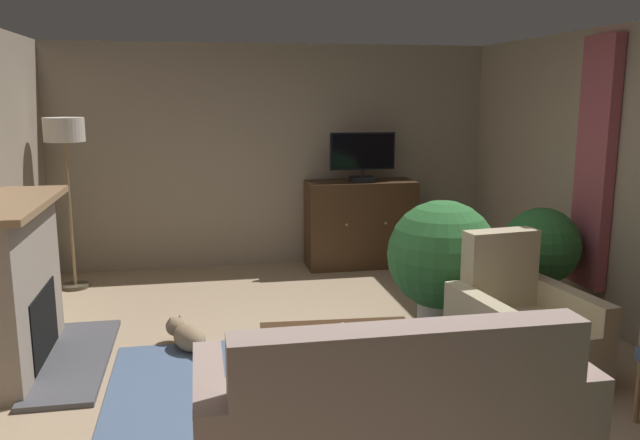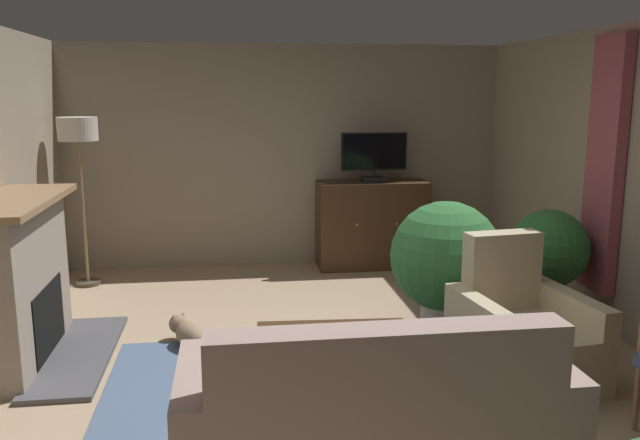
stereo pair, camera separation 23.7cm
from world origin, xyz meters
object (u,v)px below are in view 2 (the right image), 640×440
object	(u,v)px
potted_plant_tall_palm_by_window	(445,260)
tv_remote	(339,327)
fireplace	(18,285)
folded_newspaper	(329,332)
television	(374,156)
coffee_table	(334,338)
armchair_beside_cabinet	(521,335)
potted_plant_small_fern_corner	(549,253)
cat	(189,333)
tv_cabinet	(372,226)
sofa_floral	(374,429)
floor_lamp	(78,143)

from	to	relation	value
potted_plant_tall_palm_by_window	tv_remote	bearing A→B (deg)	-142.83
fireplace	folded_newspaper	distance (m)	2.38
television	coffee_table	distance (m)	3.35
tv_remote	potted_plant_tall_palm_by_window	size ratio (longest dim) A/B	0.15
armchair_beside_cabinet	potted_plant_small_fern_corner	world-z (taller)	potted_plant_small_fern_corner
potted_plant_tall_palm_by_window	cat	world-z (taller)	potted_plant_tall_palm_by_window
coffee_table	potted_plant_small_fern_corner	size ratio (longest dim) A/B	1.04
potted_plant_small_fern_corner	cat	bearing A→B (deg)	-178.84
fireplace	tv_cabinet	world-z (taller)	fireplace
tv_remote	sofa_floral	world-z (taller)	sofa_floral
television	coffee_table	size ratio (longest dim) A/B	0.70
potted_plant_small_fern_corner	television	bearing A→B (deg)	116.94
fireplace	tv_remote	world-z (taller)	fireplace
potted_plant_tall_palm_by_window	cat	bearing A→B (deg)	178.12
cat	floor_lamp	world-z (taller)	floor_lamp
tv_cabinet	sofa_floral	xyz separation A→B (m)	(-0.93, -4.31, -0.14)
tv_remote	cat	world-z (taller)	tv_remote
tv_remote	floor_lamp	xyz separation A→B (m)	(-2.25, 2.75, 1.09)
television	tv_remote	size ratio (longest dim) A/B	4.42
television	tv_remote	xyz separation A→B (m)	(-0.91, -3.02, -0.89)
fireplace	folded_newspaper	bearing A→B (deg)	-19.51
armchair_beside_cabinet	cat	world-z (taller)	armchair_beside_cabinet
television	sofa_floral	bearing A→B (deg)	-102.35
folded_newspaper	sofa_floral	size ratio (longest dim) A/B	0.15
potted_plant_tall_palm_by_window	folded_newspaper	bearing A→B (deg)	-143.01
tv_remote	folded_newspaper	xyz separation A→B (m)	(-0.08, -0.05, -0.01)
sofa_floral	floor_lamp	bearing A→B (deg)	119.09
tv_cabinet	coffee_table	bearing A→B (deg)	-106.95
television	folded_newspaper	world-z (taller)	television
fireplace	floor_lamp	distance (m)	2.20
sofa_floral	armchair_beside_cabinet	bearing A→B (deg)	41.49
folded_newspaper	sofa_floral	bearing A→B (deg)	-106.18
fireplace	coffee_table	xyz separation A→B (m)	(2.27, -0.79, -0.24)
cat	potted_plant_small_fern_corner	bearing A→B (deg)	1.16
fireplace	cat	xyz separation A→B (m)	(1.23, 0.10, -0.49)
tv_cabinet	cat	bearing A→B (deg)	-131.71
cat	floor_lamp	distance (m)	2.63
coffee_table	armchair_beside_cabinet	world-z (taller)	armchair_beside_cabinet
television	coffee_table	world-z (taller)	television
fireplace	floor_lamp	world-z (taller)	floor_lamp
floor_lamp	armchair_beside_cabinet	bearing A→B (deg)	-38.39
tv_remote	potted_plant_tall_palm_by_window	xyz separation A→B (m)	(1.02, 0.77, 0.25)
folded_newspaper	armchair_beside_cabinet	world-z (taller)	armchair_beside_cabinet
potted_plant_small_fern_corner	cat	xyz separation A→B (m)	(-3.06, -0.06, -0.55)
fireplace	television	distance (m)	4.01
tv_cabinet	floor_lamp	world-z (taller)	floor_lamp
television	tv_remote	distance (m)	3.27
fireplace	potted_plant_small_fern_corner	size ratio (longest dim) A/B	1.54
sofa_floral	armchair_beside_cabinet	xyz separation A→B (m)	(1.33, 1.18, -0.02)
potted_plant_small_fern_corner	sofa_floral	bearing A→B (deg)	-133.09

